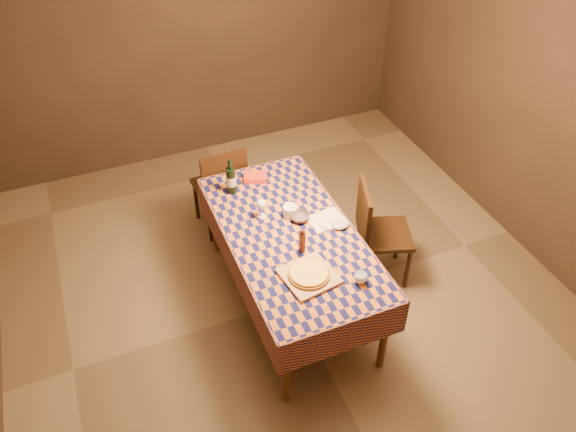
{
  "coord_description": "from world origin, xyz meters",
  "views": [
    {
      "loc": [
        -1.2,
        -2.85,
        3.6
      ],
      "look_at": [
        0.0,
        0.05,
        0.9
      ],
      "focal_mm": 35.0,
      "sensor_mm": 36.0,
      "label": 1
    }
  ],
  "objects_px": {
    "bowl": "(300,217)",
    "chair_far": "(222,185)",
    "cutting_board": "(309,276)",
    "wine_bottle": "(231,180)",
    "pizza": "(309,274)",
    "dining_table": "(291,241)",
    "chair_right": "(376,229)",
    "white_plate": "(330,220)"
  },
  "relations": [
    {
      "from": "bowl",
      "to": "chair_far",
      "type": "distance_m",
      "value": 1.06
    },
    {
      "from": "cutting_board",
      "to": "wine_bottle",
      "type": "distance_m",
      "value": 1.13
    },
    {
      "from": "cutting_board",
      "to": "chair_far",
      "type": "relative_size",
      "value": 0.37
    },
    {
      "from": "pizza",
      "to": "chair_far",
      "type": "bearing_deg",
      "value": 96.12
    },
    {
      "from": "dining_table",
      "to": "chair_right",
      "type": "distance_m",
      "value": 0.79
    },
    {
      "from": "dining_table",
      "to": "pizza",
      "type": "height_order",
      "value": "pizza"
    },
    {
      "from": "chair_far",
      "to": "white_plate",
      "type": "bearing_deg",
      "value": -62.35
    },
    {
      "from": "bowl",
      "to": "chair_far",
      "type": "xyz_separation_m",
      "value": [
        -0.35,
        0.96,
        -0.27
      ]
    },
    {
      "from": "chair_far",
      "to": "cutting_board",
      "type": "bearing_deg",
      "value": -83.88
    },
    {
      "from": "dining_table",
      "to": "white_plate",
      "type": "xyz_separation_m",
      "value": [
        0.34,
        0.01,
        0.08
      ]
    },
    {
      "from": "cutting_board",
      "to": "white_plate",
      "type": "bearing_deg",
      "value": 50.49
    },
    {
      "from": "cutting_board",
      "to": "chair_right",
      "type": "bearing_deg",
      "value": 30.74
    },
    {
      "from": "pizza",
      "to": "chair_far",
      "type": "relative_size",
      "value": 0.38
    },
    {
      "from": "pizza",
      "to": "white_plate",
      "type": "xyz_separation_m",
      "value": [
        0.39,
        0.48,
        -0.03
      ]
    },
    {
      "from": "cutting_board",
      "to": "pizza",
      "type": "height_order",
      "value": "pizza"
    },
    {
      "from": "dining_table",
      "to": "cutting_board",
      "type": "bearing_deg",
      "value": -97.02
    },
    {
      "from": "dining_table",
      "to": "chair_far",
      "type": "relative_size",
      "value": 1.98
    },
    {
      "from": "cutting_board",
      "to": "wine_bottle",
      "type": "xyz_separation_m",
      "value": [
        -0.19,
        1.11,
        0.11
      ]
    },
    {
      "from": "dining_table",
      "to": "white_plate",
      "type": "height_order",
      "value": "white_plate"
    },
    {
      "from": "cutting_board",
      "to": "chair_right",
      "type": "xyz_separation_m",
      "value": [
        0.83,
        0.49,
        -0.26
      ]
    },
    {
      "from": "cutting_board",
      "to": "bowl",
      "type": "xyz_separation_m",
      "value": [
        0.18,
        0.58,
        0.01
      ]
    },
    {
      "from": "pizza",
      "to": "chair_right",
      "type": "bearing_deg",
      "value": 30.74
    },
    {
      "from": "dining_table",
      "to": "pizza",
      "type": "relative_size",
      "value": 5.19
    },
    {
      "from": "cutting_board",
      "to": "pizza",
      "type": "xyz_separation_m",
      "value": [
        -0.0,
        -0.0,
        0.02
      ]
    },
    {
      "from": "bowl",
      "to": "chair_right",
      "type": "relative_size",
      "value": 0.16
    },
    {
      "from": "cutting_board",
      "to": "white_plate",
      "type": "xyz_separation_m",
      "value": [
        0.39,
        0.48,
        -0.0
      ]
    },
    {
      "from": "white_plate",
      "to": "chair_right",
      "type": "height_order",
      "value": "chair_right"
    },
    {
      "from": "pizza",
      "to": "chair_right",
      "type": "height_order",
      "value": "chair_right"
    },
    {
      "from": "pizza",
      "to": "bowl",
      "type": "distance_m",
      "value": 0.61
    },
    {
      "from": "cutting_board",
      "to": "chair_right",
      "type": "distance_m",
      "value": 1.0
    },
    {
      "from": "chair_far",
      "to": "chair_right",
      "type": "height_order",
      "value": "same"
    },
    {
      "from": "cutting_board",
      "to": "pizza",
      "type": "bearing_deg",
      "value": -104.04
    },
    {
      "from": "pizza",
      "to": "chair_right",
      "type": "xyz_separation_m",
      "value": [
        0.83,
        0.49,
        -0.28
      ]
    },
    {
      "from": "white_plate",
      "to": "dining_table",
      "type": "bearing_deg",
      "value": -177.53
    },
    {
      "from": "dining_table",
      "to": "chair_far",
      "type": "xyz_separation_m",
      "value": [
        -0.22,
        1.08,
        -0.17
      ]
    },
    {
      "from": "bowl",
      "to": "wine_bottle",
      "type": "xyz_separation_m",
      "value": [
        -0.37,
        0.53,
        0.1
      ]
    },
    {
      "from": "wine_bottle",
      "to": "chair_far",
      "type": "distance_m",
      "value": 0.57
    },
    {
      "from": "pizza",
      "to": "chair_right",
      "type": "distance_m",
      "value": 1.01
    },
    {
      "from": "pizza",
      "to": "chair_far",
      "type": "xyz_separation_m",
      "value": [
        -0.16,
        1.54,
        -0.28
      ]
    },
    {
      "from": "white_plate",
      "to": "chair_far",
      "type": "bearing_deg",
      "value": 117.65
    },
    {
      "from": "white_plate",
      "to": "wine_bottle",
      "type": "bearing_deg",
      "value": 132.69
    },
    {
      "from": "pizza",
      "to": "chair_far",
      "type": "height_order",
      "value": "chair_far"
    }
  ]
}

